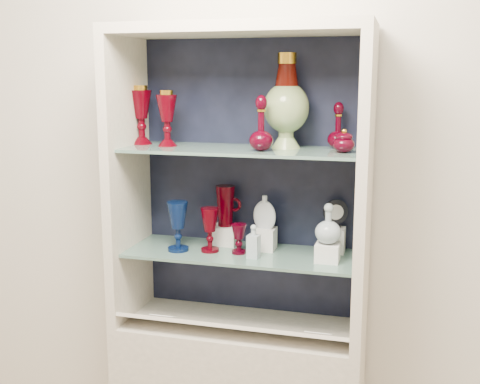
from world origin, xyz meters
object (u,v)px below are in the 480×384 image
(ruby_decanter_a, at_px, (261,120))
(ruby_pitcher, at_px, (225,206))
(enamel_urn, at_px, (287,101))
(clear_round_decanter, at_px, (328,225))
(ruby_decanter_b, at_px, (338,124))
(clear_square_bottle, at_px, (254,241))
(pedestal_lamp_right, at_px, (167,118))
(cameo_medallion, at_px, (336,213))
(lidded_bowl, at_px, (344,140))
(flat_flask, at_px, (265,211))
(ruby_goblet_small, at_px, (239,239))
(ruby_goblet_tall, at_px, (210,230))
(cobalt_goblet, at_px, (178,226))
(pedestal_lamp_left, at_px, (141,115))

(ruby_decanter_a, height_order, ruby_pitcher, ruby_decanter_a)
(enamel_urn, height_order, clear_round_decanter, enamel_urn)
(ruby_decanter_b, height_order, clear_square_bottle, ruby_decanter_b)
(pedestal_lamp_right, bearing_deg, cameo_medallion, 8.13)
(clear_round_decanter, bearing_deg, lidded_bowl, 8.20)
(ruby_decanter_b, distance_m, lidded_bowl, 0.14)
(clear_round_decanter, bearing_deg, enamel_urn, 152.94)
(clear_square_bottle, height_order, flat_flask, flat_flask)
(ruby_goblet_small, relative_size, clear_round_decanter, 0.80)
(flat_flask, height_order, cameo_medallion, flat_flask)
(pedestal_lamp_right, xyz_separation_m, ruby_goblet_tall, (0.19, -0.03, -0.44))
(clear_square_bottle, xyz_separation_m, flat_flask, (0.02, 0.12, 0.09))
(lidded_bowl, relative_size, ruby_goblet_small, 0.76)
(lidded_bowl, height_order, ruby_goblet_tall, lidded_bowl)
(clear_square_bottle, bearing_deg, cobalt_goblet, 177.58)
(ruby_goblet_tall, bearing_deg, ruby_decanter_a, -8.77)
(pedestal_lamp_right, height_order, cobalt_goblet, pedestal_lamp_right)
(flat_flask, bearing_deg, ruby_pitcher, -177.79)
(ruby_pitcher, bearing_deg, clear_square_bottle, -39.89)
(clear_square_bottle, bearing_deg, enamel_urn, 51.17)
(enamel_urn, xyz_separation_m, clear_round_decanter, (0.19, -0.10, -0.46))
(lidded_bowl, bearing_deg, clear_square_bottle, -174.09)
(pedestal_lamp_left, bearing_deg, cobalt_goblet, -26.18)
(ruby_decanter_a, relative_size, lidded_bowl, 2.57)
(clear_square_bottle, height_order, clear_round_decanter, clear_round_decanter)
(ruby_decanter_b, bearing_deg, clear_round_decanter, -94.85)
(pedestal_lamp_left, height_order, ruby_pitcher, pedestal_lamp_left)
(pedestal_lamp_left, distance_m, pedestal_lamp_right, 0.14)
(cobalt_goblet, distance_m, cameo_medallion, 0.64)
(enamel_urn, distance_m, ruby_decanter_a, 0.15)
(pedestal_lamp_right, distance_m, flat_flask, 0.54)
(ruby_decanter_a, distance_m, lidded_bowl, 0.32)
(lidded_bowl, relative_size, flat_flask, 0.65)
(ruby_pitcher, bearing_deg, ruby_goblet_tall, -99.94)
(ruby_decanter_a, xyz_separation_m, cobalt_goblet, (-0.35, 0.01, -0.44))
(pedestal_lamp_left, distance_m, lidded_bowl, 0.84)
(ruby_goblet_tall, relative_size, flat_flask, 1.28)
(pedestal_lamp_left, bearing_deg, ruby_decanter_b, 4.06)
(clear_round_decanter, bearing_deg, ruby_decanter_a, -174.56)
(clear_square_bottle, bearing_deg, cameo_medallion, 28.47)
(ruby_decanter_a, xyz_separation_m, ruby_decanter_b, (0.27, 0.16, -0.02))
(pedestal_lamp_left, xyz_separation_m, cobalt_goblet, (0.19, -0.09, -0.44))
(pedestal_lamp_left, xyz_separation_m, pedestal_lamp_right, (0.13, -0.04, -0.01))
(pedestal_lamp_left, height_order, ruby_decanter_a, pedestal_lamp_left)
(cobalt_goblet, relative_size, clear_round_decanter, 1.35)
(pedestal_lamp_right, distance_m, cameo_medallion, 0.77)
(enamel_urn, distance_m, clear_round_decanter, 0.50)
(ruby_goblet_small, height_order, clear_round_decanter, clear_round_decanter)
(flat_flask, xyz_separation_m, clear_round_decanter, (0.27, -0.09, -0.01))
(clear_round_decanter, bearing_deg, clear_square_bottle, -174.48)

